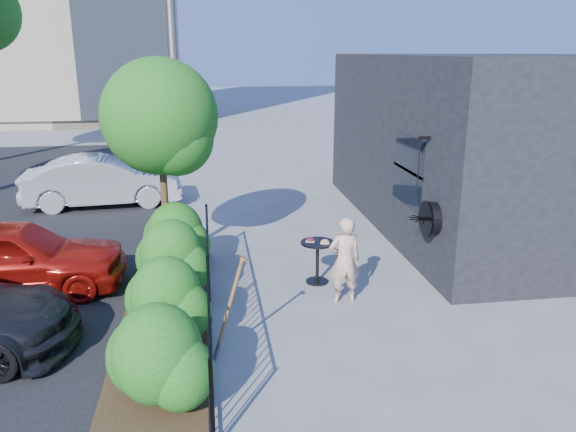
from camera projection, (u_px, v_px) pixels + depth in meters
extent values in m
plane|color=gray|center=(304.00, 315.00, 9.03)|extent=(120.00, 120.00, 0.00)
cube|color=black|center=(497.00, 141.00, 13.50)|extent=(6.00, 9.00, 4.00)
cube|color=black|center=(408.00, 170.00, 11.15)|extent=(0.04, 1.60, 1.40)
cube|color=black|center=(409.00, 170.00, 11.15)|extent=(0.05, 1.70, 0.06)
cylinder|color=black|center=(431.00, 219.00, 9.87)|extent=(0.18, 0.60, 0.60)
cylinder|color=black|center=(426.00, 219.00, 9.85)|extent=(0.03, 0.64, 0.64)
cube|color=black|center=(425.00, 138.00, 9.96)|extent=(0.25, 0.06, 0.06)
cylinder|color=black|center=(418.00, 168.00, 10.10)|extent=(0.02, 0.02, 1.05)
cylinder|color=black|center=(212.00, 406.00, 5.82)|extent=(0.05, 0.05, 1.10)
cylinder|color=black|center=(209.00, 289.00, 8.67)|extent=(0.05, 0.05, 1.10)
cylinder|color=black|center=(207.00, 230.00, 11.51)|extent=(0.05, 0.05, 1.10)
cube|color=black|center=(208.00, 258.00, 8.52)|extent=(0.03, 6.00, 0.03)
cube|color=black|center=(210.00, 315.00, 8.79)|extent=(0.03, 6.00, 0.03)
cylinder|color=black|center=(212.00, 400.00, 5.91)|extent=(0.02, 0.02, 1.04)
cylinder|color=black|center=(212.00, 389.00, 6.10)|extent=(0.02, 0.02, 1.04)
cylinder|color=black|center=(211.00, 379.00, 6.29)|extent=(0.02, 0.02, 1.04)
cylinder|color=black|center=(211.00, 369.00, 6.48)|extent=(0.02, 0.02, 1.04)
cylinder|color=black|center=(211.00, 360.00, 6.67)|extent=(0.02, 0.02, 1.04)
cylinder|color=black|center=(211.00, 352.00, 6.86)|extent=(0.02, 0.02, 1.04)
cylinder|color=black|center=(210.00, 344.00, 7.05)|extent=(0.02, 0.02, 1.04)
cylinder|color=black|center=(210.00, 336.00, 7.24)|extent=(0.02, 0.02, 1.04)
cylinder|color=black|center=(210.00, 329.00, 7.43)|extent=(0.02, 0.02, 1.04)
cylinder|color=black|center=(210.00, 322.00, 7.62)|extent=(0.02, 0.02, 1.04)
cylinder|color=black|center=(210.00, 315.00, 7.81)|extent=(0.02, 0.02, 1.04)
cylinder|color=black|center=(209.00, 309.00, 8.00)|extent=(0.02, 0.02, 1.04)
cylinder|color=black|center=(209.00, 303.00, 8.19)|extent=(0.02, 0.02, 1.04)
cylinder|color=black|center=(209.00, 297.00, 8.38)|extent=(0.02, 0.02, 1.04)
cylinder|color=black|center=(209.00, 292.00, 8.57)|extent=(0.02, 0.02, 1.04)
cylinder|color=black|center=(209.00, 286.00, 8.76)|extent=(0.02, 0.02, 1.04)
cylinder|color=black|center=(209.00, 281.00, 8.95)|extent=(0.02, 0.02, 1.04)
cylinder|color=black|center=(209.00, 277.00, 9.14)|extent=(0.02, 0.02, 1.04)
cylinder|color=black|center=(208.00, 272.00, 9.33)|extent=(0.02, 0.02, 1.04)
cylinder|color=black|center=(208.00, 268.00, 9.52)|extent=(0.02, 0.02, 1.04)
cylinder|color=black|center=(208.00, 263.00, 9.71)|extent=(0.02, 0.02, 1.04)
cylinder|color=black|center=(208.00, 259.00, 9.90)|extent=(0.02, 0.02, 1.04)
cylinder|color=black|center=(208.00, 255.00, 10.09)|extent=(0.02, 0.02, 1.04)
cylinder|color=black|center=(208.00, 252.00, 10.28)|extent=(0.02, 0.02, 1.04)
cylinder|color=black|center=(208.00, 248.00, 10.47)|extent=(0.02, 0.02, 1.04)
cylinder|color=black|center=(208.00, 244.00, 10.66)|extent=(0.02, 0.02, 1.04)
cylinder|color=black|center=(208.00, 241.00, 10.85)|extent=(0.02, 0.02, 1.04)
cylinder|color=black|center=(208.00, 238.00, 11.04)|extent=(0.02, 0.02, 1.04)
cylinder|color=black|center=(207.00, 235.00, 11.23)|extent=(0.02, 0.02, 1.04)
cylinder|color=black|center=(207.00, 232.00, 11.42)|extent=(0.02, 0.02, 1.04)
cube|color=#382616|center=(165.00, 322.00, 8.71)|extent=(1.30, 6.00, 0.08)
ellipsoid|color=#1C5B14|center=(158.00, 357.00, 6.45)|extent=(1.10, 1.10, 1.24)
ellipsoid|color=#1C5B14|center=(166.00, 299.00, 7.97)|extent=(1.10, 1.10, 1.24)
ellipsoid|color=#1C5B14|center=(172.00, 261.00, 9.39)|extent=(1.10, 1.10, 1.24)
ellipsoid|color=#1C5B14|center=(176.00, 235.00, 10.72)|extent=(1.10, 1.10, 1.24)
cylinder|color=#3F2B19|center=(165.00, 204.00, 11.03)|extent=(0.14, 0.14, 2.40)
sphere|color=#1C5B14|center=(160.00, 120.00, 10.56)|extent=(2.20, 2.20, 2.20)
sphere|color=#1C5B14|center=(176.00, 138.00, 10.51)|extent=(1.43, 1.43, 1.43)
cylinder|color=black|center=(318.00, 243.00, 10.10)|extent=(0.62, 0.62, 0.03)
cylinder|color=black|center=(317.00, 263.00, 10.21)|extent=(0.06, 0.06, 0.74)
cylinder|color=black|center=(317.00, 281.00, 10.31)|extent=(0.41, 0.41, 0.03)
cube|color=white|center=(310.00, 241.00, 10.13)|extent=(0.19, 0.19, 0.01)
cube|color=white|center=(325.00, 243.00, 10.05)|extent=(0.19, 0.19, 0.01)
torus|color=#510D22|center=(310.00, 240.00, 10.13)|extent=(0.14, 0.14, 0.05)
torus|color=tan|center=(325.00, 241.00, 10.04)|extent=(0.14, 0.14, 0.05)
imported|color=#DAAD8D|center=(345.00, 260.00, 9.32)|extent=(0.55, 0.37, 1.48)
cylinder|color=brown|center=(230.00, 304.00, 7.59)|extent=(0.43, 0.05, 1.31)
cube|color=gray|center=(217.00, 350.00, 7.76)|extent=(0.10, 0.19, 0.28)
cylinder|color=brown|center=(244.00, 259.00, 7.44)|extent=(0.11, 0.11, 0.06)
imported|color=#A9140E|center=(11.00, 257.00, 9.70)|extent=(3.86, 1.60, 1.31)
imported|color=#B9B8BE|center=(103.00, 181.00, 15.25)|extent=(4.26, 1.82, 1.36)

